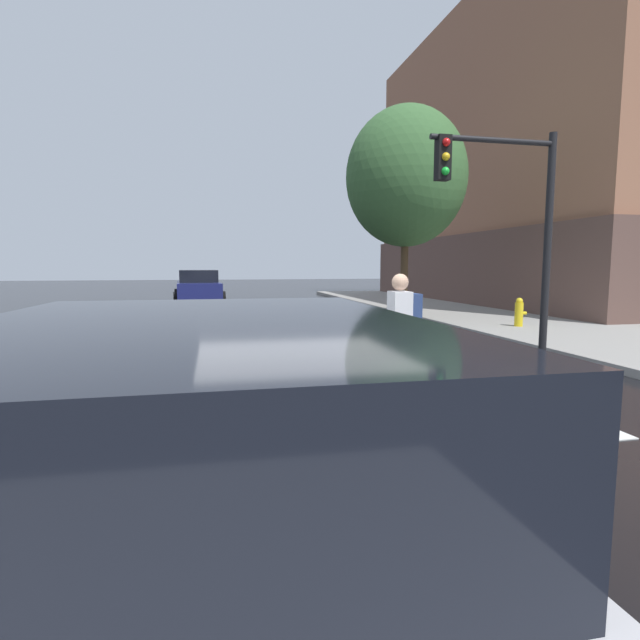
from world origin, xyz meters
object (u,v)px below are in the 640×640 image
Objects in this scene: sedan_mid at (198,287)px; street_tree_near at (406,177)px; cyclist at (397,338)px; fire_hydrant at (519,312)px; sedan_near at (206,499)px; traffic_light_near at (510,206)px.

street_tree_near reaches higher than sedan_mid.
cyclist reaches higher than fire_hydrant.
sedan_mid is 6.11× the size of fire_hydrant.
sedan_near is 8.26m from traffic_light_near.
sedan_mid is 1.13× the size of traffic_light_near.
street_tree_near is at bearing 122.87° from fire_hydrant.
cyclist is (3.03, -17.20, 0.01)m from sedan_mid.
cyclist reaches higher than sedan_mid.
fire_hydrant is (8.83, -11.45, -0.30)m from sedan_mid.
sedan_mid is at bearing 127.63° from fire_hydrant.
sedan_mid is (-0.65, 21.13, 0.01)m from sedan_near.
traffic_light_near reaches higher than sedan_near.
sedan_near is at bearing -130.20° from fire_hydrant.
cyclist is at bearing -112.69° from street_tree_near.
traffic_light_near is at bearing 48.41° from sedan_near.
sedan_mid reaches higher than fire_hydrant.
sedan_near is 1.10× the size of traffic_light_near.
sedan_mid reaches higher than sedan_near.
street_tree_near is at bearing 67.31° from cyclist.
traffic_light_near reaches higher than fire_hydrant.
street_tree_near reaches higher than sedan_near.
street_tree_near reaches higher than cyclist.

